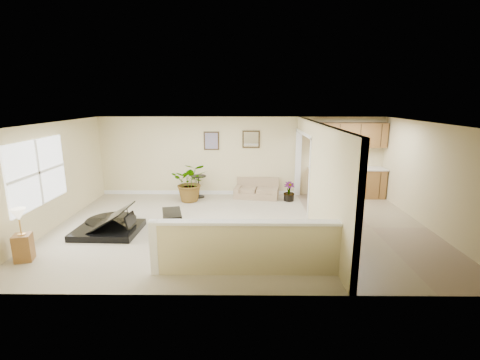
{
  "coord_description": "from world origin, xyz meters",
  "views": [
    {
      "loc": [
        0.06,
        -7.95,
        3.04
      ],
      "look_at": [
        -0.02,
        0.4,
        1.08
      ],
      "focal_mm": 26.0,
      "sensor_mm": 36.0,
      "label": 1
    }
  ],
  "objects_px": {
    "piano": "(107,208)",
    "palm_plant": "(191,182)",
    "piano_bench": "(172,223)",
    "accent_table": "(199,183)",
    "lamp_stand": "(22,239)",
    "small_plant": "(289,193)",
    "loveseat": "(257,188)"
  },
  "relations": [
    {
      "from": "piano",
      "to": "palm_plant",
      "type": "xyz_separation_m",
      "value": [
        1.58,
        2.47,
        0.02
      ]
    },
    {
      "from": "piano_bench",
      "to": "accent_table",
      "type": "height_order",
      "value": "accent_table"
    },
    {
      "from": "accent_table",
      "to": "piano_bench",
      "type": "bearing_deg",
      "value": -94.02
    },
    {
      "from": "palm_plant",
      "to": "lamp_stand",
      "type": "xyz_separation_m",
      "value": [
        -2.62,
        -4.03,
        -0.14
      ]
    },
    {
      "from": "piano_bench",
      "to": "lamp_stand",
      "type": "bearing_deg",
      "value": -152.2
    },
    {
      "from": "piano",
      "to": "small_plant",
      "type": "height_order",
      "value": "piano"
    },
    {
      "from": "accent_table",
      "to": "piano",
      "type": "bearing_deg",
      "value": -121.28
    },
    {
      "from": "piano_bench",
      "to": "palm_plant",
      "type": "height_order",
      "value": "palm_plant"
    },
    {
      "from": "palm_plant",
      "to": "small_plant",
      "type": "relative_size",
      "value": 2.01
    },
    {
      "from": "piano",
      "to": "loveseat",
      "type": "relative_size",
      "value": 1.19
    },
    {
      "from": "loveseat",
      "to": "palm_plant",
      "type": "relative_size",
      "value": 1.25
    },
    {
      "from": "piano",
      "to": "piano_bench",
      "type": "xyz_separation_m",
      "value": [
        1.55,
        -0.19,
        -0.29
      ]
    },
    {
      "from": "accent_table",
      "to": "small_plant",
      "type": "relative_size",
      "value": 1.17
    },
    {
      "from": "loveseat",
      "to": "palm_plant",
      "type": "height_order",
      "value": "palm_plant"
    },
    {
      "from": "loveseat",
      "to": "piano",
      "type": "bearing_deg",
      "value": -130.48
    },
    {
      "from": "small_plant",
      "to": "lamp_stand",
      "type": "distance_m",
      "value": 6.93
    },
    {
      "from": "loveseat",
      "to": "small_plant",
      "type": "xyz_separation_m",
      "value": [
        0.97,
        -0.43,
        -0.04
      ]
    },
    {
      "from": "loveseat",
      "to": "palm_plant",
      "type": "bearing_deg",
      "value": -156.4
    },
    {
      "from": "loveseat",
      "to": "lamp_stand",
      "type": "bearing_deg",
      "value": -125.69
    },
    {
      "from": "accent_table",
      "to": "lamp_stand",
      "type": "relative_size",
      "value": 0.67
    },
    {
      "from": "loveseat",
      "to": "lamp_stand",
      "type": "relative_size",
      "value": 1.42
    },
    {
      "from": "piano",
      "to": "accent_table",
      "type": "xyz_separation_m",
      "value": [
        1.76,
        2.9,
        -0.11
      ]
    },
    {
      "from": "loveseat",
      "to": "accent_table",
      "type": "bearing_deg",
      "value": -168.23
    },
    {
      "from": "accent_table",
      "to": "palm_plant",
      "type": "height_order",
      "value": "palm_plant"
    },
    {
      "from": "loveseat",
      "to": "small_plant",
      "type": "distance_m",
      "value": 1.06
    },
    {
      "from": "loveseat",
      "to": "lamp_stand",
      "type": "distance_m",
      "value": 6.46
    },
    {
      "from": "small_plant",
      "to": "piano_bench",
      "type": "bearing_deg",
      "value": -137.99
    },
    {
      "from": "small_plant",
      "to": "loveseat",
      "type": "bearing_deg",
      "value": 156.05
    },
    {
      "from": "piano_bench",
      "to": "palm_plant",
      "type": "distance_m",
      "value": 2.68
    },
    {
      "from": "accent_table",
      "to": "lamp_stand",
      "type": "distance_m",
      "value": 5.26
    },
    {
      "from": "piano",
      "to": "piano_bench",
      "type": "distance_m",
      "value": 1.58
    },
    {
      "from": "piano_bench",
      "to": "small_plant",
      "type": "height_order",
      "value": "small_plant"
    }
  ]
}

